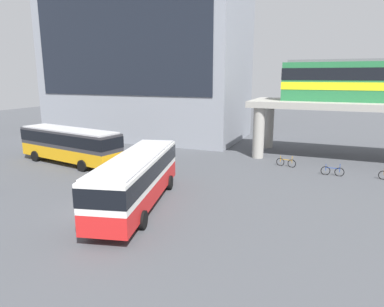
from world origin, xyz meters
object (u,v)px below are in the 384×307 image
(bus_secondary, at_px, (69,142))
(bus_main, at_px, (137,175))
(station_building, at_px, (147,55))
(bicycle_orange, at_px, (286,163))
(bicycle_blue, at_px, (332,171))

(bus_secondary, bearing_deg, bus_main, -31.61)
(station_building, height_order, bicycle_orange, station_building)
(station_building, xyz_separation_m, bus_main, (12.31, -23.44, -8.60))
(bus_main, height_order, bicycle_orange, bus_main)
(station_building, bearing_deg, bicycle_blue, -26.40)
(station_building, bearing_deg, bus_secondary, -86.39)
(bicycle_blue, bearing_deg, bus_secondary, -167.62)
(station_building, height_order, bus_main, station_building)
(bus_main, relative_size, bicycle_blue, 6.33)
(bus_secondary, bearing_deg, bicycle_blue, 12.38)
(bus_main, height_order, bicycle_blue, bus_main)
(bus_main, xyz_separation_m, bicycle_blue, (11.05, 11.84, -1.63))
(bus_main, xyz_separation_m, bus_secondary, (-11.27, 6.94, 0.00))
(bus_secondary, bearing_deg, bicycle_orange, 19.15)
(bus_main, bearing_deg, station_building, 117.72)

